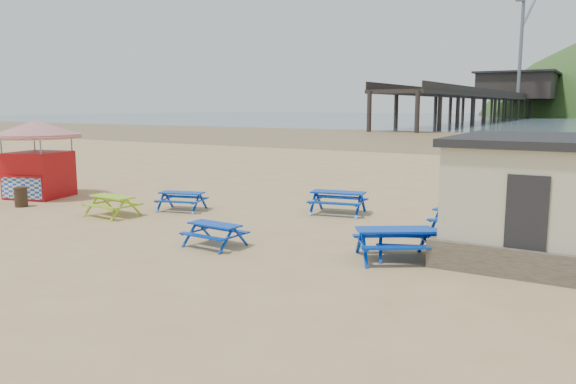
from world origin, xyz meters
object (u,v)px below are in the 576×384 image
Objects in this scene: picnic_table_yellow at (112,206)px; ice_cream_kiosk at (38,149)px; picnic_table_blue_a at (182,201)px; picnic_table_blue_b at (338,203)px; litter_bin at (21,197)px.

picnic_table_yellow is 6.34m from ice_cream_kiosk.
picnic_table_blue_a is 1.06× the size of picnic_table_yellow.
picnic_table_blue_b reaches higher than picnic_table_blue_a.
picnic_table_yellow is 2.40× the size of litter_bin.
picnic_table_yellow is at bearing -27.26° from ice_cream_kiosk.
litter_bin is (-4.53, -0.49, 0.03)m from picnic_table_yellow.
picnic_table_blue_b is 8.17m from picnic_table_yellow.
picnic_table_blue_b is (5.40, 2.38, 0.06)m from picnic_table_blue_a.
picnic_table_yellow is 4.55m from litter_bin.
ice_cream_kiosk is (-7.37, -0.70, 1.75)m from picnic_table_blue_a.
picnic_table_blue_b is 13.24m from ice_cream_kiosk.
ice_cream_kiosk reaches higher than litter_bin.
picnic_table_blue_a is 2.54m from picnic_table_yellow.
picnic_table_blue_a is 7.61m from ice_cream_kiosk.
picnic_table_blue_b is at bearing -0.46° from ice_cream_kiosk.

